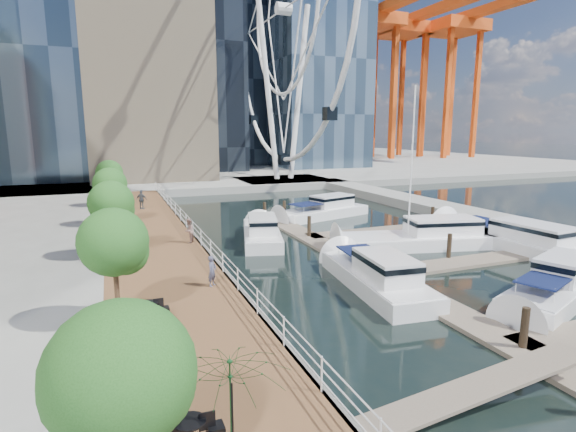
% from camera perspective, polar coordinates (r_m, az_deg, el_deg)
% --- Properties ---
extents(ground, '(520.00, 520.00, 0.00)m').
position_cam_1_polar(ground, '(19.57, 17.00, -15.13)').
color(ground, black).
rests_on(ground, ground).
extents(boardwalk, '(6.00, 60.00, 1.00)m').
position_cam_1_polar(boardwalk, '(29.74, -16.43, -5.09)').
color(boardwalk, brown).
rests_on(boardwalk, ground).
extents(seawall, '(0.25, 60.00, 1.00)m').
position_cam_1_polar(seawall, '(30.12, -10.73, -4.63)').
color(seawall, '#595954').
rests_on(seawall, ground).
extents(land_far, '(200.00, 114.00, 1.00)m').
position_cam_1_polar(land_far, '(116.40, -16.12, 6.44)').
color(land_far, gray).
rests_on(land_far, ground).
extents(breakwater, '(4.00, 60.00, 1.00)m').
position_cam_1_polar(breakwater, '(46.60, 21.04, 0.28)').
color(breakwater, gray).
rests_on(breakwater, ground).
extents(pier, '(14.00, 12.00, 1.00)m').
position_cam_1_polar(pier, '(70.74, -0.53, 4.34)').
color(pier, gray).
rests_on(pier, ground).
extents(railing, '(0.10, 60.00, 1.05)m').
position_cam_1_polar(railing, '(29.85, -10.98, -2.74)').
color(railing, white).
rests_on(railing, boardwalk).
extents(floating_docks, '(16.00, 34.00, 2.60)m').
position_cam_1_polar(floating_docks, '(31.46, 17.14, -4.28)').
color(floating_docks, '#6D6051').
rests_on(floating_docks, ground).
extents(ferris_wheel, '(5.80, 45.60, 47.80)m').
position_cam_1_polar(ferris_wheel, '(72.45, -0.57, 24.75)').
color(ferris_wheel, white).
rests_on(ferris_wheel, ground).
extents(port_cranes, '(40.00, 52.00, 38.00)m').
position_cam_1_polar(port_cranes, '(135.31, 14.70, 15.33)').
color(port_cranes, '#D84C14').
rests_on(port_cranes, ground).
extents(street_trees, '(2.60, 42.60, 4.60)m').
position_cam_1_polar(street_trees, '(27.88, -21.55, 1.54)').
color(street_trees, '#3F2B1C').
rests_on(street_trees, ground).
extents(cafe_tables, '(2.50, 13.70, 0.74)m').
position_cam_1_polar(cafe_tables, '(13.57, -15.56, -20.82)').
color(cafe_tables, black).
rests_on(cafe_tables, ground).
extents(yacht_foreground, '(9.80, 5.82, 2.15)m').
position_cam_1_polar(yacht_foreground, '(26.48, 30.66, -9.28)').
color(yacht_foreground, silver).
rests_on(yacht_foreground, ground).
extents(pedestrian_near, '(0.63, 0.65, 1.49)m').
position_cam_1_polar(pedestrian_near, '(22.09, -9.62, -6.90)').
color(pedestrian_near, '#47485F').
rests_on(pedestrian_near, boardwalk).
extents(pedestrian_mid, '(0.92, 1.00, 1.66)m').
position_cam_1_polar(pedestrian_mid, '(30.73, -12.46, -1.83)').
color(pedestrian_mid, '#88665E').
rests_on(pedestrian_mid, boardwalk).
extents(pedestrian_far, '(1.15, 0.97, 1.85)m').
position_cam_1_polar(pedestrian_far, '(45.27, -18.09, 2.00)').
color(pedestrian_far, '#383E46').
rests_on(pedestrian_far, boardwalk).
extents(moored_yachts, '(21.06, 37.72, 11.50)m').
position_cam_1_polar(moored_yachts, '(33.86, 16.08, -4.03)').
color(moored_yachts, white).
rests_on(moored_yachts, ground).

